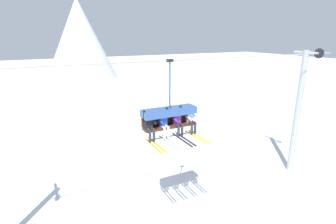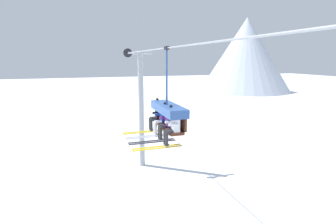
{
  "view_description": "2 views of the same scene",
  "coord_description": "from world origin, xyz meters",
  "views": [
    {
      "loc": [
        -4.02,
        -10.37,
        8.69
      ],
      "look_at": [
        0.91,
        -0.68,
        5.49
      ],
      "focal_mm": 28.0,
      "sensor_mm": 36.0,
      "label": 1
    },
    {
      "loc": [
        9.91,
        -3.72,
        7.32
      ],
      "look_at": [
        0.99,
        -0.77,
        5.42
      ],
      "focal_mm": 28.0,
      "sensor_mm": 36.0,
      "label": 2
    }
  ],
  "objects": [
    {
      "name": "skier_blue",
      "position": [
        0.6,
        -0.94,
        5.11
      ],
      "size": [
        0.48,
        1.7,
        1.34
      ],
      "color": "#2847B7"
    },
    {
      "name": "chairlift_chair",
      "position": [
        0.93,
        -0.73,
        5.4
      ],
      "size": [
        2.43,
        0.74,
        3.24
      ],
      "color": "#512819"
    },
    {
      "name": "skier_white",
      "position": [
        1.93,
        -0.95,
        5.09
      ],
      "size": [
        0.46,
        1.7,
        1.23
      ],
      "color": "silver"
    },
    {
      "name": "lift_tower_near",
      "position": [
        -7.1,
        -0.02,
        4.16
      ],
      "size": [
        0.36,
        1.88,
        7.98
      ],
      "color": "#9EA3A8",
      "rests_on": "ground_plane"
    },
    {
      "name": "mountain_peak_west",
      "position": [
        -42.99,
        32.56,
        8.25
      ],
      "size": [
        20.55,
        20.55,
        16.51
      ],
      "color": "silver",
      "rests_on": "ground_plane"
    },
    {
      "name": "skier_purple",
      "position": [
        1.27,
        -0.94,
        5.11
      ],
      "size": [
        0.48,
        1.7,
        1.34
      ],
      "color": "purple"
    },
    {
      "name": "ground_plane",
      "position": [
        0.0,
        0.0,
        0.0
      ],
      "size": [
        200.0,
        200.0,
        0.0
      ],
      "primitive_type": "plane",
      "color": "silver"
    },
    {
      "name": "skier_black",
      "position": [
        -0.07,
        -0.94,
        5.11
      ],
      "size": [
        0.48,
        1.7,
        1.34
      ],
      "color": "black"
    },
    {
      "name": "lift_cable",
      "position": [
        1.65,
        -0.8,
        7.7
      ],
      "size": [
        19.5,
        0.05,
        0.05
      ],
      "color": "#9EA3A8"
    }
  ]
}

